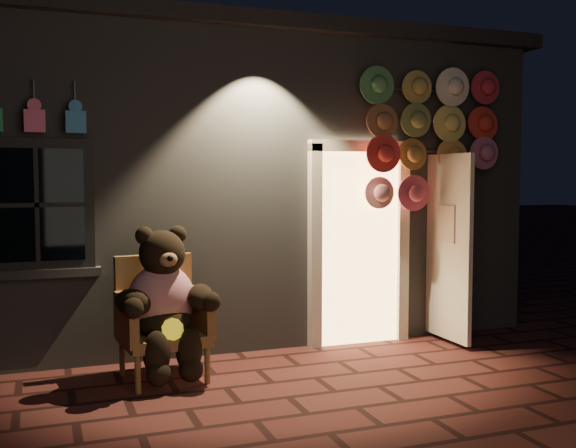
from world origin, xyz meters
TOP-DOWN VIEW (x-y plane):
  - ground at (0.00, 0.00)m, footprint 60.00×60.00m
  - shop_building at (0.00, 3.99)m, footprint 7.30×5.95m
  - wicker_armchair at (-0.88, 0.93)m, footprint 0.82×0.75m
  - teddy_bear at (-0.87, 0.79)m, footprint 0.95×0.78m
  - hat_rack at (2.11, 1.28)m, footprint 1.69×0.22m

SIDE VIEW (x-z plane):
  - ground at x=0.00m, z-range 0.00..0.00m
  - wicker_armchair at x=-0.88m, z-range 0.00..1.09m
  - teddy_bear at x=-0.87m, z-range 0.05..1.37m
  - shop_building at x=0.00m, z-range -0.02..3.49m
  - hat_rack at x=2.11m, z-range 0.79..3.78m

